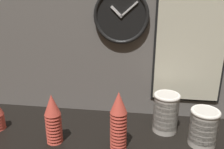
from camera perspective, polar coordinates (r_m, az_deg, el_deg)
ground_plane at (r=126.65cm, az=-1.16°, el=-15.00°), size 160.00×56.00×4.00cm
wall_tiled_back at (r=131.72cm, az=0.53°, el=11.99°), size 160.00×3.00×105.00cm
cup_stack_center_right at (r=109.58cm, az=1.58°, el=-10.99°), size 7.84×7.84×28.27cm
cup_stack_center_left at (r=117.55cm, az=-13.99°, el=-10.28°), size 7.84×7.84×24.97cm
bowl_stack_right at (r=126.64cm, az=12.82°, el=-8.74°), size 13.39×13.39×20.80cm
bowl_stack_far_right at (r=121.69cm, az=21.16°, el=-11.61°), size 13.39×13.39×18.17cm
wall_clock at (r=127.71cm, az=2.22°, el=13.87°), size 29.47×2.70×29.47cm
menu_board at (r=132.92cm, az=18.16°, el=5.64°), size 37.86×1.32×59.27cm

